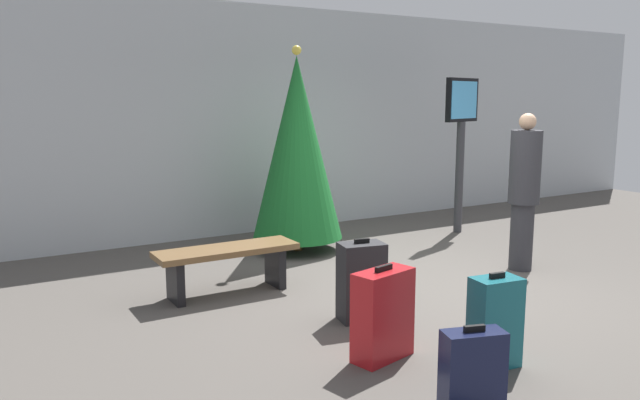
{
  "coord_description": "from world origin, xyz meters",
  "views": [
    {
      "loc": [
        -4.22,
        -4.7,
        1.96
      ],
      "look_at": [
        -0.97,
        0.79,
        0.9
      ],
      "focal_mm": 34.79,
      "sensor_mm": 36.0,
      "label": 1
    }
  ],
  "objects": [
    {
      "name": "flight_info_kiosk",
      "position": [
        2.08,
        1.96,
        1.52
      ],
      "size": [
        0.75,
        0.3,
        2.23
      ],
      "color": "#333338",
      "rests_on": "ground_plane"
    },
    {
      "name": "suitcase_3",
      "position": [
        -1.51,
        -2.02,
        0.26
      ],
      "size": [
        0.43,
        0.29,
        0.55
      ],
      "color": "#141938",
      "rests_on": "ground_plane"
    },
    {
      "name": "holiday_tree",
      "position": [
        -0.48,
        2.18,
        1.32
      ],
      "size": [
        1.15,
        1.15,
        2.59
      ],
      "color": "#4C3319",
      "rests_on": "ground_plane"
    },
    {
      "name": "suitcase_0",
      "position": [
        -1.22,
        -0.34,
        0.35
      ],
      "size": [
        0.43,
        0.33,
        0.74
      ],
      "color": "#232326",
      "rests_on": "ground_plane"
    },
    {
      "name": "back_wall",
      "position": [
        0.0,
        3.58,
        1.63
      ],
      "size": [
        16.0,
        0.2,
        3.26
      ],
      "primitive_type": "cube",
      "color": "#B7BCC1",
      "rests_on": "ground_plane"
    },
    {
      "name": "suitcase_2",
      "position": [
        -1.55,
        -1.11,
        0.34
      ],
      "size": [
        0.53,
        0.33,
        0.73
      ],
      "color": "#B2191E",
      "rests_on": "ground_plane"
    },
    {
      "name": "ground_plane",
      "position": [
        0.0,
        0.0,
        0.0
      ],
      "size": [
        16.0,
        16.0,
        0.0
      ],
      "primitive_type": "plane",
      "color": "#514C47"
    },
    {
      "name": "waiting_bench",
      "position": [
        -1.96,
        0.95,
        0.36
      ],
      "size": [
        1.43,
        0.44,
        0.48
      ],
      "color": "brown",
      "rests_on": "ground_plane"
    },
    {
      "name": "traveller_0",
      "position": [
        1.29,
        0.08,
        0.94
      ],
      "size": [
        0.44,
        0.44,
        1.79
      ],
      "color": "#333338",
      "rests_on": "ground_plane"
    },
    {
      "name": "suitcase_1",
      "position": [
        -0.92,
        -1.64,
        0.34
      ],
      "size": [
        0.38,
        0.27,
        0.71
      ],
      "color": "#19606B",
      "rests_on": "ground_plane"
    }
  ]
}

